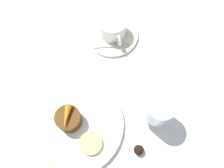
{
  "coord_description": "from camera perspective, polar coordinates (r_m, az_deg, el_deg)",
  "views": [
    {
      "loc": [
        0.17,
        0.0,
        0.56
      ],
      "look_at": [
        -0.03,
        0.08,
        0.04
      ],
      "focal_mm": 35.0,
      "sensor_mm": 36.0,
      "label": 1
    }
  ],
  "objects": [
    {
      "name": "pineapple_slice",
      "position": [
        0.55,
        -6.05,
        -15.31
      ],
      "size": [
        0.06,
        0.06,
        0.01
      ],
      "color": "#EFE075",
      "rests_on": "dinner_plate"
    },
    {
      "name": "wine_glass",
      "position": [
        0.52,
        11.59,
        -6.72
      ],
      "size": [
        0.07,
        0.07,
        0.11
      ],
      "color": "silver",
      "rests_on": "ground_plane"
    },
    {
      "name": "carrot_garnish",
      "position": [
        0.53,
        -12.33,
        -8.35
      ],
      "size": [
        0.06,
        0.04,
        0.02
      ],
      "color": "orange",
      "rests_on": "dessert_cake"
    },
    {
      "name": "spoon",
      "position": [
        0.65,
        0.62,
        9.78
      ],
      "size": [
        0.04,
        0.1,
        0.0
      ],
      "color": "silver",
      "rests_on": "saucer"
    },
    {
      "name": "saucer",
      "position": [
        0.68,
        -0.37,
        12.78
      ],
      "size": [
        0.16,
        0.16,
        0.01
      ],
      "color": "white",
      "rests_on": "ground_plane"
    },
    {
      "name": "coffee_cup",
      "position": [
        0.66,
        -0.24,
        14.63
      ],
      "size": [
        0.11,
        0.08,
        0.05
      ],
      "color": "white",
      "rests_on": "saucer"
    },
    {
      "name": "dessert_cake",
      "position": [
        0.56,
        -11.73,
        -9.08
      ],
      "size": [
        0.06,
        0.06,
        0.04
      ],
      "color": "#563314",
      "rests_on": "dinner_plate"
    },
    {
      "name": "chocolate_truffle",
      "position": [
        0.56,
        6.54,
        -16.92
      ],
      "size": [
        0.02,
        0.02,
        0.02
      ],
      "color": "black",
      "rests_on": "ground_plane"
    },
    {
      "name": "dinner_plate",
      "position": [
        0.58,
        -10.2,
        -10.38
      ],
      "size": [
        0.25,
        0.25,
        0.01
      ],
      "color": "white",
      "rests_on": "ground_plane"
    },
    {
      "name": "ground_plane",
      "position": [
        0.59,
        -6.18,
        -6.75
      ],
      "size": [
        3.0,
        3.0,
        0.0
      ],
      "primitive_type": "plane",
      "color": "white"
    }
  ]
}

